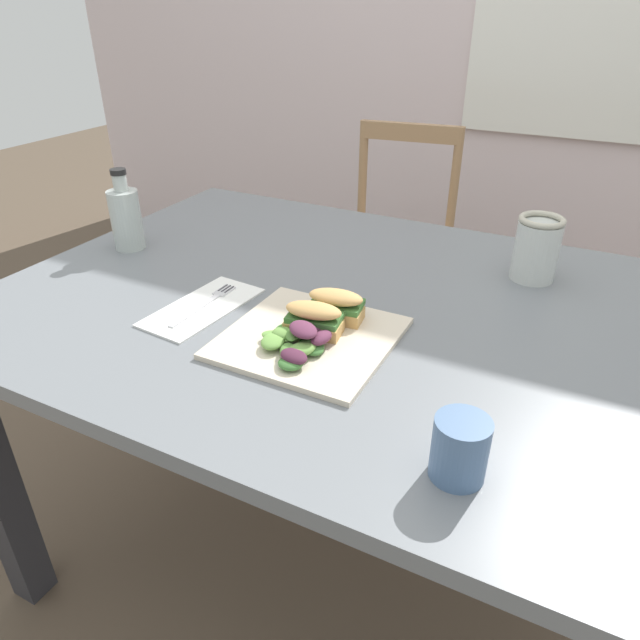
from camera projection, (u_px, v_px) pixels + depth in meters
name	position (u px, v px, depth m)	size (l,w,h in m)	color
ground_plane	(319.00, 530.00, 1.55)	(9.29, 9.29, 0.00)	brown
dining_table	(335.00, 346.00, 1.19)	(1.33, 0.99, 0.74)	slate
chair_wooden_far	(395.00, 250.00, 2.10)	(0.45, 0.45, 0.87)	tan
plate_lunch	(309.00, 338.00, 0.99)	(0.28, 0.28, 0.01)	beige
sandwich_half_front	(314.00, 318.00, 0.98)	(0.11, 0.07, 0.06)	tan
sandwich_half_back	(336.00, 305.00, 1.03)	(0.11, 0.07, 0.06)	tan
salad_mixed_greens	(296.00, 341.00, 0.94)	(0.13, 0.15, 0.04)	#3D7033
napkin_folded	(203.00, 307.00, 1.10)	(0.12, 0.24, 0.00)	white
fork_on_napkin	(208.00, 302.00, 1.11)	(0.03, 0.19, 0.00)	silver
bottle_cold_brew	(127.00, 221.00, 1.33)	(0.07, 0.07, 0.19)	black
mason_jar_iced_tea	(536.00, 251.00, 1.18)	(0.09, 0.09, 0.14)	#995623
cup_extra_side	(460.00, 449.00, 0.70)	(0.07, 0.07, 0.08)	#4C6B93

